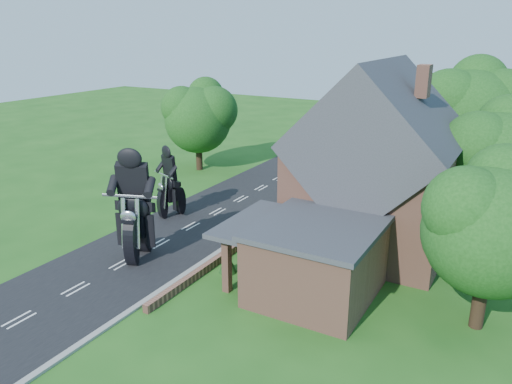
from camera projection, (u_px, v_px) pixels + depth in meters
The scene contains 19 objects.
ground at pixel (159, 244), 28.43m from camera, with size 120.00×120.00×0.00m, color #1D5016.
road at pixel (159, 244), 28.42m from camera, with size 7.00×80.00×0.02m, color black.
kerb at pixel (212, 256), 26.69m from camera, with size 0.30×80.00×0.12m, color gray.
garden_wall at pixel (267, 226), 30.47m from camera, with size 0.30×22.00×0.40m, color #945F4B.
house at pixel (376, 170), 27.10m from camera, with size 9.54×8.64×10.24m.
annex at pixel (314, 258), 22.58m from camera, with size 7.05×5.94×3.44m.
tree_annex_side at pixel (502, 221), 19.00m from camera, with size 5.64×5.20×7.48m.
tree_house_right at pixel (508, 159), 26.11m from camera, with size 6.51×6.00×8.40m.
tree_behind_house at pixel (478, 115), 33.15m from camera, with size 7.81×7.20×10.08m.
tree_behind_left at pixel (391, 113), 36.95m from camera, with size 6.94×6.40×9.16m.
tree_far_road at pixel (202, 114), 41.79m from camera, with size 6.08×5.60×7.84m.
shrub_a at pixel (228, 262), 24.94m from camera, with size 0.90×0.90×1.10m, color black.
shrub_b at pixel (253, 244), 27.00m from camera, with size 0.90×0.90×1.10m, color black.
shrub_c at pixel (274, 229), 29.07m from camera, with size 0.90×0.90×1.10m, color black.
shrub_d at pixel (309, 204), 33.20m from camera, with size 0.90×0.90×1.10m, color black.
shrub_e at pixel (323, 194), 35.26m from camera, with size 0.90×0.90×1.10m, color black.
shrub_f at pixel (336, 185), 37.33m from camera, with size 0.90×0.90×1.10m, color black.
motorcycle_lead at pixel (138, 243), 26.33m from camera, with size 0.49×1.96×1.82m, color black, non-canonical shape.
motorcycle_follow at pixel (172, 206), 32.40m from camera, with size 0.39×1.52×1.42m, color black, non-canonical shape.
Camera 1 is at (17.70, -19.94, 11.68)m, focal length 35.00 mm.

